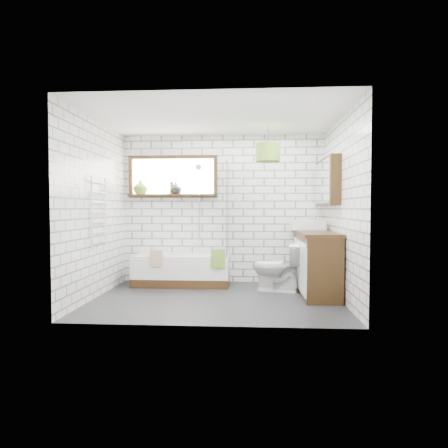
# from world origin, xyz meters

# --- Properties ---
(floor) EXTENTS (3.40, 2.60, 0.01)m
(floor) POSITION_xyz_m (0.00, 0.00, -0.01)
(floor) COLOR black
(floor) RESTS_ON ground
(ceiling) EXTENTS (3.40, 2.60, 0.01)m
(ceiling) POSITION_xyz_m (0.00, 0.00, 2.50)
(ceiling) COLOR white
(ceiling) RESTS_ON ground
(wall_back) EXTENTS (3.40, 0.01, 2.50)m
(wall_back) POSITION_xyz_m (0.00, 1.30, 1.25)
(wall_back) COLOR white
(wall_back) RESTS_ON ground
(wall_front) EXTENTS (3.40, 0.01, 2.50)m
(wall_front) POSITION_xyz_m (0.00, -1.30, 1.25)
(wall_front) COLOR white
(wall_front) RESTS_ON ground
(wall_left) EXTENTS (0.01, 2.60, 2.50)m
(wall_left) POSITION_xyz_m (-1.70, 0.00, 1.25)
(wall_left) COLOR white
(wall_left) RESTS_ON ground
(wall_right) EXTENTS (0.01, 2.60, 2.50)m
(wall_right) POSITION_xyz_m (1.70, 0.00, 1.25)
(wall_right) COLOR white
(wall_right) RESTS_ON ground
(window) EXTENTS (1.52, 0.16, 0.68)m
(window) POSITION_xyz_m (-0.85, 1.26, 1.80)
(window) COLOR black
(window) RESTS_ON wall_back
(towel_radiator) EXTENTS (0.06, 0.52, 1.00)m
(towel_radiator) POSITION_xyz_m (-1.66, 0.00, 1.20)
(towel_radiator) COLOR white
(towel_radiator) RESTS_ON wall_left
(mirror_cabinet) EXTENTS (0.16, 1.20, 0.70)m
(mirror_cabinet) POSITION_xyz_m (1.62, 0.60, 1.65)
(mirror_cabinet) COLOR black
(mirror_cabinet) RESTS_ON wall_right
(shower_riser) EXTENTS (0.02, 0.02, 1.30)m
(shower_riser) POSITION_xyz_m (-0.40, 1.26, 1.35)
(shower_riser) COLOR silver
(shower_riser) RESTS_ON wall_back
(bathtub) EXTENTS (1.55, 0.68, 0.50)m
(bathtub) POSITION_xyz_m (-0.65, 0.96, 0.25)
(bathtub) COLOR white
(bathtub) RESTS_ON floor
(shower_screen) EXTENTS (0.02, 0.72, 1.50)m
(shower_screen) POSITION_xyz_m (0.11, 0.96, 1.25)
(shower_screen) COLOR white
(shower_screen) RESTS_ON bathtub
(towel_green) EXTENTS (0.22, 0.06, 0.30)m
(towel_green) POSITION_xyz_m (-0.03, 0.62, 0.48)
(towel_green) COLOR #5D912B
(towel_green) RESTS_ON bathtub
(towel_beige) EXTENTS (0.20, 0.05, 0.26)m
(towel_beige) POSITION_xyz_m (-0.99, 0.62, 0.48)
(towel_beige) COLOR tan
(towel_beige) RESTS_ON bathtub
(vanity) EXTENTS (0.52, 1.61, 0.92)m
(vanity) POSITION_xyz_m (1.44, 0.49, 0.46)
(vanity) COLOR black
(vanity) RESTS_ON floor
(basin) EXTENTS (0.51, 0.45, 0.15)m
(basin) POSITION_xyz_m (1.38, 0.92, 1.00)
(basin) COLOR white
(basin) RESTS_ON vanity
(tap) EXTENTS (0.03, 0.03, 0.15)m
(tap) POSITION_xyz_m (1.54, 0.92, 1.05)
(tap) COLOR silver
(tap) RESTS_ON vanity
(toilet) EXTENTS (0.56, 0.80, 0.74)m
(toilet) POSITION_xyz_m (0.88, 0.56, 0.37)
(toilet) COLOR white
(toilet) RESTS_ON floor
(vase_olive) EXTENTS (0.25, 0.25, 0.25)m
(vase_olive) POSITION_xyz_m (-1.40, 1.23, 1.61)
(vase_olive) COLOR olive
(vase_olive) RESTS_ON window
(vase_dark) EXTENTS (0.26, 0.26, 0.21)m
(vase_dark) POSITION_xyz_m (-0.79, 1.23, 1.58)
(vase_dark) COLOR black
(vase_dark) RESTS_ON window
(bottle) EXTENTS (0.07, 0.07, 0.21)m
(bottle) POSITION_xyz_m (-0.86, 1.23, 1.58)
(bottle) COLOR olive
(bottle) RESTS_ON window
(pendant) EXTENTS (0.37, 0.37, 0.27)m
(pendant) POSITION_xyz_m (0.73, 0.59, 2.10)
(pendant) COLOR #5D912B
(pendant) RESTS_ON ceiling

